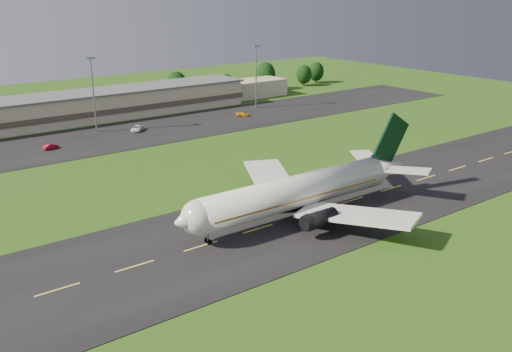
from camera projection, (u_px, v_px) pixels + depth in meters
ground at (258, 229)px, 93.42m from camera, size 360.00×360.00×0.00m
taxiway at (258, 229)px, 93.41m from camera, size 220.00×30.00×0.10m
apron at (90, 140)px, 147.98m from camera, size 260.00×30.00×0.10m
airliner at (299, 192)px, 97.00m from camera, size 51.25×42.18×15.57m
terminal at (79, 108)px, 168.75m from camera, size 145.00×16.00×8.40m
light_mast_centre at (93, 86)px, 152.94m from camera, size 2.40×1.20×20.35m
light_mast_east at (256, 69)px, 184.43m from camera, size 2.40×1.20×20.35m
tree_line at (145, 90)px, 191.37m from camera, size 196.65×9.35×10.71m
service_vehicle_b at (51, 147)px, 139.61m from camera, size 4.05×2.33×1.26m
service_vehicle_c at (137, 128)px, 157.33m from camera, size 5.42×5.61×1.49m
service_vehicle_d at (243, 114)px, 175.65m from camera, size 4.33×4.01×1.22m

